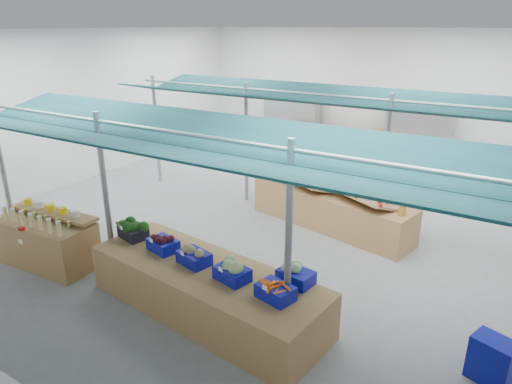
# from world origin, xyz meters

# --- Properties ---
(floor) EXTENTS (13.00, 13.00, 0.00)m
(floor) POSITION_xyz_m (0.00, 0.00, 0.00)
(floor) COLOR slate
(floor) RESTS_ON ground
(hall) EXTENTS (13.00, 13.00, 13.00)m
(hall) POSITION_xyz_m (0.00, 1.44, 2.65)
(hall) COLOR silver
(hall) RESTS_ON ground
(pole_grid) EXTENTS (10.00, 4.60, 3.00)m
(pole_grid) POSITION_xyz_m (0.75, -1.75, 1.81)
(pole_grid) COLOR gray
(pole_grid) RESTS_ON floor
(awnings) EXTENTS (9.50, 7.08, 0.30)m
(awnings) POSITION_xyz_m (0.75, -1.75, 2.78)
(awnings) COLOR black
(awnings) RESTS_ON pole_grid
(back_shelving_left) EXTENTS (2.00, 0.50, 2.00)m
(back_shelving_left) POSITION_xyz_m (-2.50, 6.00, 1.00)
(back_shelving_left) COLOR #B23F33
(back_shelving_left) RESTS_ON floor
(back_shelving_right) EXTENTS (2.00, 0.50, 2.00)m
(back_shelving_right) POSITION_xyz_m (2.00, 6.00, 1.00)
(back_shelving_right) COLOR #B23F33
(back_shelving_right) RESTS_ON floor
(bottle_shelf) EXTENTS (2.01, 1.27, 1.15)m
(bottle_shelf) POSITION_xyz_m (-2.45, -4.28, 0.47)
(bottle_shelf) COLOR olive
(bottle_shelf) RESTS_ON floor
(veg_counter) EXTENTS (4.15, 1.81, 0.78)m
(veg_counter) POSITION_xyz_m (1.08, -4.01, 0.39)
(veg_counter) COLOR olive
(veg_counter) RESTS_ON floor
(fruit_counter) EXTENTS (3.92, 1.75, 0.82)m
(fruit_counter) POSITION_xyz_m (1.51, 0.01, 0.41)
(fruit_counter) COLOR olive
(fruit_counter) RESTS_ON floor
(far_counter) EXTENTS (5.55, 3.07, 1.00)m
(far_counter) POSITION_xyz_m (0.28, 5.45, 0.50)
(far_counter) COLOR olive
(far_counter) RESTS_ON floor
(crate_stack) EXTENTS (0.60, 0.51, 0.61)m
(crate_stack) POSITION_xyz_m (5.10, -3.34, 0.31)
(crate_stack) COLOR #0D1390
(crate_stack) RESTS_ON floor
(vendor_left) EXTENTS (0.62, 0.48, 1.53)m
(vendor_left) POSITION_xyz_m (0.31, 1.11, 0.76)
(vendor_left) COLOR #1967A6
(vendor_left) RESTS_ON floor
(vendor_right) EXTENTS (0.85, 0.73, 1.53)m
(vendor_right) POSITION_xyz_m (2.11, 1.11, 0.76)
(vendor_right) COLOR #BB1738
(vendor_right) RESTS_ON floor
(crate_broccoli) EXTENTS (0.57, 0.46, 0.35)m
(crate_broccoli) POSITION_xyz_m (-0.63, -3.81, 0.94)
(crate_broccoli) COLOR black
(crate_broccoli) RESTS_ON veg_counter
(crate_beets) EXTENTS (0.57, 0.46, 0.29)m
(crate_beets) POSITION_xyz_m (0.14, -3.90, 0.91)
(crate_beets) COLOR #0D1390
(crate_beets) RESTS_ON veg_counter
(crate_celeriac) EXTENTS (0.57, 0.46, 0.31)m
(crate_celeriac) POSITION_xyz_m (0.86, -3.99, 0.93)
(crate_celeriac) COLOR #0D1390
(crate_celeriac) RESTS_ON veg_counter
(crate_cabbage) EXTENTS (0.57, 0.46, 0.35)m
(crate_cabbage) POSITION_xyz_m (1.64, -4.08, 0.94)
(crate_cabbage) COLOR #0D1390
(crate_cabbage) RESTS_ON veg_counter
(crate_carrots) EXTENTS (0.57, 0.46, 0.29)m
(crate_carrots) POSITION_xyz_m (2.41, -4.17, 0.89)
(crate_carrots) COLOR #0D1390
(crate_carrots) RESTS_ON veg_counter
(sparrow) EXTENTS (0.12, 0.09, 0.11)m
(sparrow) POSITION_xyz_m (-0.83, -3.92, 1.03)
(sparrow) COLOR brown
(sparrow) RESTS_ON crate_broccoli
(pole_ribbon) EXTENTS (0.12, 0.12, 0.28)m
(pole_ribbon) POSITION_xyz_m (-1.99, -4.99, 1.08)
(pole_ribbon) COLOR red
(pole_ribbon) RESTS_ON pole_grid
(apple_heap_yellow) EXTENTS (2.01, 1.47, 0.27)m
(apple_heap_yellow) POSITION_xyz_m (0.60, 0.13, 0.98)
(apple_heap_yellow) COLOR #997247
(apple_heap_yellow) RESTS_ON fruit_counter
(apple_heap_red) EXTENTS (1.65, 1.29, 0.27)m
(apple_heap_red) POSITION_xyz_m (2.24, -0.25, 0.98)
(apple_heap_red) COLOR #997247
(apple_heap_red) RESTS_ON fruit_counter
(pineapple) EXTENTS (0.14, 0.14, 0.39)m
(pineapple) POSITION_xyz_m (3.17, -0.47, 1.00)
(pineapple) COLOR #8C6019
(pineapple) RESTS_ON fruit_counter
(crate_extra) EXTENTS (0.55, 0.44, 0.32)m
(crate_extra) POSITION_xyz_m (2.47, -3.68, 0.93)
(crate_extra) COLOR #0D1390
(crate_extra) RESTS_ON veg_counter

